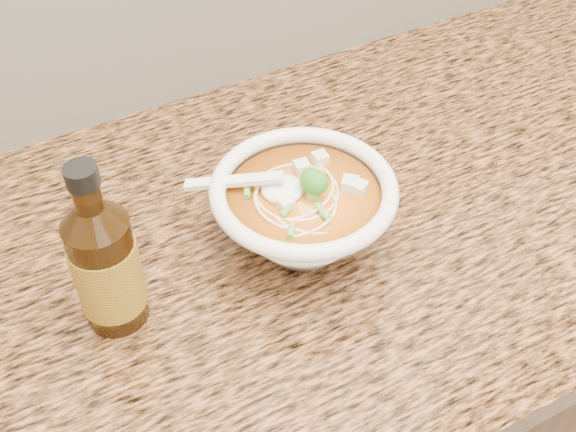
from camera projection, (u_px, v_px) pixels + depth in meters
name	position (u px, v px, depth m)	size (l,w,h in m)	color
cabinet	(340.00, 394.00, 1.25)	(4.00, 0.65, 0.86)	#351F0F
counter_slab	(357.00, 209.00, 0.93)	(4.00, 0.68, 0.04)	brown
soup_bowl	(303.00, 213.00, 0.83)	(0.22, 0.21, 0.12)	white
hot_sauce_bottle	(106.00, 265.00, 0.73)	(0.09, 0.09, 0.21)	#3C2108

